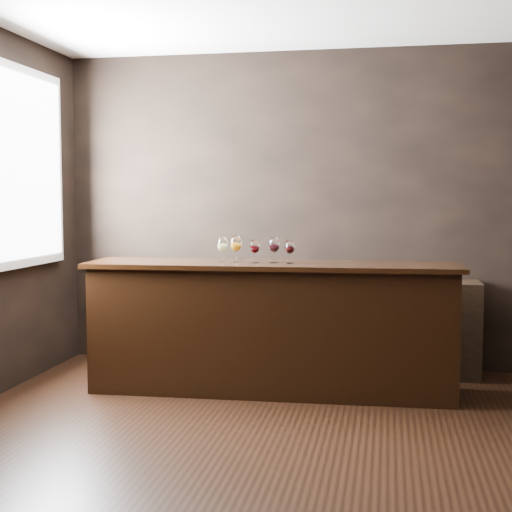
% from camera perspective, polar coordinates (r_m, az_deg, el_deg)
% --- Properties ---
extents(ground, '(5.00, 5.00, 0.00)m').
position_cam_1_polar(ground, '(4.37, 4.56, -15.45)').
color(ground, black).
rests_on(ground, ground).
extents(room_shell, '(5.02, 4.52, 2.81)m').
position_cam_1_polar(room_shell, '(4.26, 1.73, 8.80)').
color(room_shell, black).
rests_on(room_shell, ground).
extents(bar_counter, '(2.79, 0.69, 0.97)m').
position_cam_1_polar(bar_counter, '(5.55, 1.24, -5.91)').
color(bar_counter, black).
rests_on(bar_counter, ground).
extents(bar_top, '(2.88, 0.76, 0.04)m').
position_cam_1_polar(bar_top, '(5.48, 1.25, -0.73)').
color(bar_top, black).
rests_on(bar_top, bar_counter).
extents(back_bar_shelf, '(2.24, 0.40, 0.81)m').
position_cam_1_polar(back_bar_shelf, '(6.22, 7.15, -5.56)').
color(back_bar_shelf, black).
rests_on(back_bar_shelf, ground).
extents(glass_white, '(0.08, 0.08, 0.20)m').
position_cam_1_polar(glass_white, '(5.56, -2.70, 0.89)').
color(glass_white, white).
rests_on(glass_white, bar_top).
extents(glass_amber, '(0.09, 0.09, 0.21)m').
position_cam_1_polar(glass_amber, '(5.50, -1.61, 0.96)').
color(glass_amber, white).
rests_on(glass_amber, bar_top).
extents(glass_red_a, '(0.08, 0.08, 0.18)m').
position_cam_1_polar(glass_red_a, '(5.48, -0.10, 0.73)').
color(glass_red_a, white).
rests_on(glass_red_a, bar_top).
extents(glass_red_b, '(0.08, 0.08, 0.20)m').
position_cam_1_polar(glass_red_b, '(5.48, 1.47, 0.86)').
color(glass_red_b, white).
rests_on(glass_red_b, bar_top).
extents(glass_red_c, '(0.08, 0.08, 0.18)m').
position_cam_1_polar(glass_red_c, '(5.44, 2.72, 0.69)').
color(glass_red_c, white).
rests_on(glass_red_c, bar_top).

